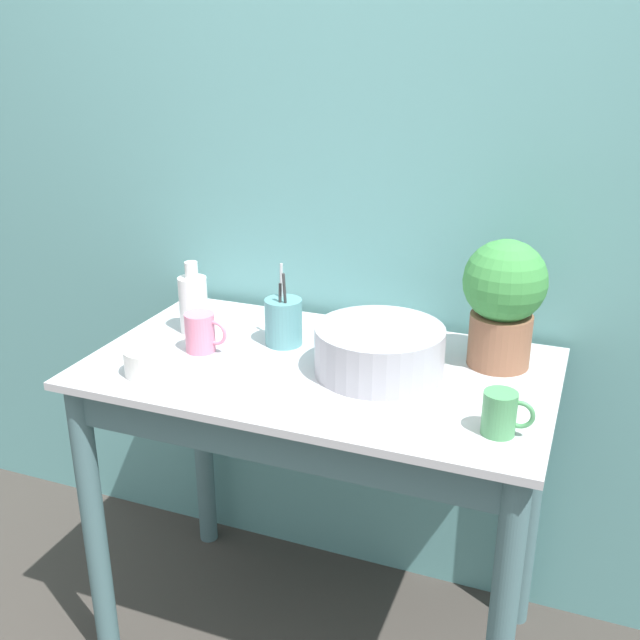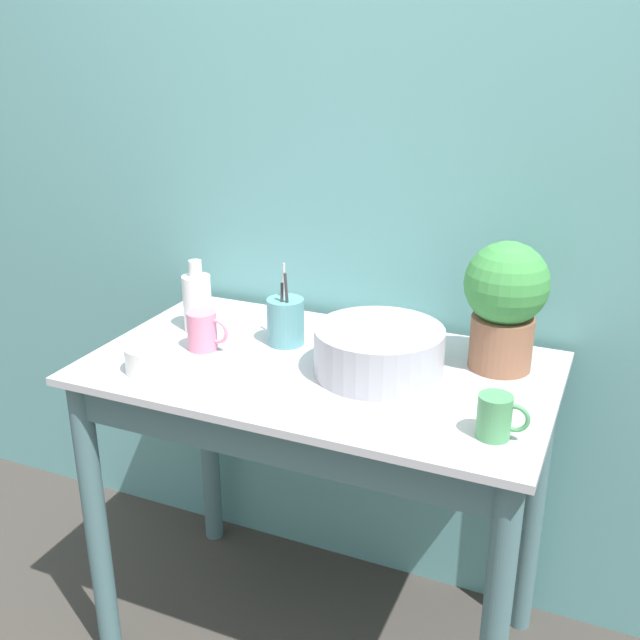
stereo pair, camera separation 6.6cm
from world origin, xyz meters
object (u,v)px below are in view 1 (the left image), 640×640
object	(u,v)px
utensil_cup	(284,322)
mug_green	(501,413)
bowl_wash_large	(379,350)
bowl_small_enamel_white	(149,361)
mug_pink	(201,332)
potted_plant	(504,298)
bottle_tall	(193,303)

from	to	relation	value
utensil_cup	mug_green	bearing A→B (deg)	-24.22
bowl_wash_large	bowl_small_enamel_white	xyz separation A→B (m)	(-0.52, -0.21, -0.03)
mug_pink	utensil_cup	xyz separation A→B (m)	(0.18, 0.12, 0.01)
mug_green	bowl_small_enamel_white	xyz separation A→B (m)	(-0.84, -0.02, -0.01)
mug_green	bowl_small_enamel_white	world-z (taller)	mug_green
bowl_small_enamel_white	utensil_cup	distance (m)	0.37
bowl_small_enamel_white	potted_plant	bearing A→B (deg)	24.90
mug_pink	utensil_cup	distance (m)	0.22
mug_green	utensil_cup	bearing A→B (deg)	155.78
potted_plant	bottle_tall	world-z (taller)	potted_plant
potted_plant	bowl_wash_large	size ratio (longest dim) A/B	1.02
bottle_tall	mug_pink	bearing A→B (deg)	-52.55
potted_plant	utensil_cup	distance (m)	0.57
potted_plant	bowl_small_enamel_white	distance (m)	0.87
potted_plant	mug_green	xyz separation A→B (m)	(0.06, -0.35, -0.13)
bowl_wash_large	mug_pink	world-z (taller)	bowl_wash_large
bowl_wash_large	bowl_small_enamel_white	bearing A→B (deg)	-157.81
mug_green	bowl_small_enamel_white	bearing A→B (deg)	-178.96
mug_green	utensil_cup	world-z (taller)	utensil_cup
bottle_tall	utensil_cup	bearing A→B (deg)	1.79
potted_plant	bowl_small_enamel_white	world-z (taller)	potted_plant
bowl_wash_large	bottle_tall	world-z (taller)	bottle_tall
potted_plant	bowl_wash_large	xyz separation A→B (m)	(-0.26, -0.15, -0.12)
potted_plant	bowl_wash_large	bearing A→B (deg)	-150.10
potted_plant	mug_pink	xyz separation A→B (m)	(-0.73, -0.19, -0.13)
potted_plant	mug_green	bearing A→B (deg)	-80.70
bowl_wash_large	mug_green	size ratio (longest dim) A/B	2.93
potted_plant	utensil_cup	bearing A→B (deg)	-172.42
bottle_tall	mug_green	world-z (taller)	bottle_tall
mug_pink	bowl_wash_large	bearing A→B (deg)	5.22
bowl_wash_large	bottle_tall	xyz separation A→B (m)	(-0.55, 0.07, 0.02)
bowl_wash_large	mug_pink	bearing A→B (deg)	-174.78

